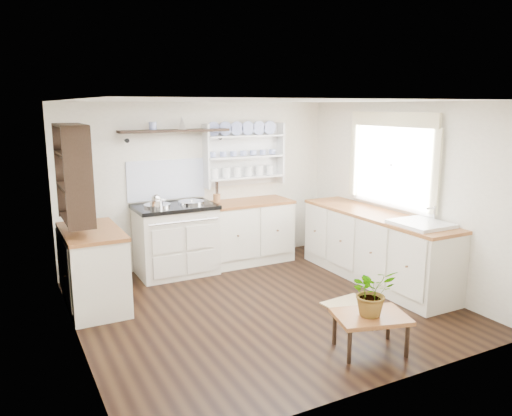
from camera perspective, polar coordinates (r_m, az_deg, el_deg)
name	(u,v)px	position (r m, az deg, el deg)	size (l,w,h in m)	color
floor	(264,306)	(5.81, 0.89, -11.16)	(4.00, 3.80, 0.01)	black
wall_back	(201,184)	(7.17, -6.35, 2.73)	(4.00, 0.02, 2.30)	beige
wall_right	(401,193)	(6.64, 16.27, 1.63)	(0.02, 3.80, 2.30)	beige
wall_left	(72,228)	(4.86, -20.26, -2.19)	(0.02, 3.80, 2.30)	beige
ceiling	(264,101)	(5.36, 0.97, 12.15)	(4.00, 3.80, 0.01)	white
window	(392,160)	(6.66, 15.26, 5.31)	(0.08, 1.55, 1.22)	white
aga_cooker	(176,239)	(6.84, -9.16, -3.49)	(1.07, 0.74, 0.98)	beige
back_cabinets	(248,231)	(7.28, -0.96, -2.61)	(1.27, 0.63, 0.90)	beige
right_cabinets	(375,246)	(6.67, 13.47, -4.28)	(0.62, 2.43, 0.90)	beige
belfast_sink	(420,234)	(6.06, 18.26, -2.82)	(0.55, 0.60, 0.45)	white
left_cabinets	(93,268)	(5.95, -18.09, -6.49)	(0.62, 1.13, 0.90)	beige
plate_rack	(242,154)	(7.34, -1.56, 6.20)	(1.20, 0.22, 0.90)	white
high_shelf	(175,132)	(6.84, -9.27, 8.62)	(1.50, 0.29, 0.16)	black
left_shelving	(73,172)	(5.69, -20.17, 3.84)	(0.28, 0.80, 1.05)	black
kettle	(156,202)	(6.52, -11.31, 0.62)	(0.17, 0.17, 0.20)	silver
utensil_crock	(217,198)	(7.06, -4.50, 1.13)	(0.10, 0.10, 0.12)	#905E35
center_table	(371,319)	(4.84, 12.97, -12.29)	(0.76, 0.63, 0.36)	brown
potted_plant	(372,292)	(4.74, 13.12, -9.31)	(0.40, 0.35, 0.45)	#3F7233
floor_rug	(363,310)	(5.81, 12.14, -11.35)	(0.55, 0.85, 0.02)	#937755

